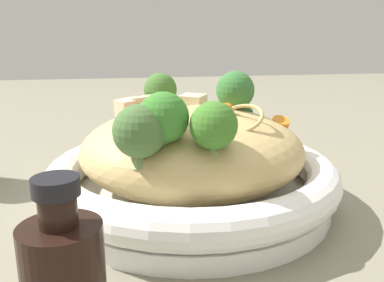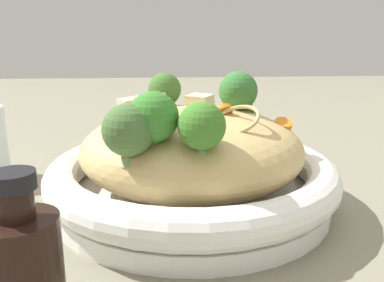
{
  "view_description": "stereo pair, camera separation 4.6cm",
  "coord_description": "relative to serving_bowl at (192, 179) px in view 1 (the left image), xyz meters",
  "views": [
    {
      "loc": [
        -0.08,
        -0.44,
        0.19
      ],
      "look_at": [
        0.0,
        0.0,
        0.08
      ],
      "focal_mm": 37.84,
      "sensor_mm": 36.0,
      "label": 1
    },
    {
      "loc": [
        -0.04,
        -0.44,
        0.19
      ],
      "look_at": [
        0.0,
        0.0,
        0.08
      ],
      "focal_mm": 37.84,
      "sensor_mm": 36.0,
      "label": 2
    }
  ],
  "objects": [
    {
      "name": "ground_plane",
      "position": [
        0.0,
        0.0,
        -0.03
      ],
      "size": [
        3.0,
        3.0,
        0.0
      ],
      "primitive_type": "plane",
      "color": "gray"
    },
    {
      "name": "serving_bowl",
      "position": [
        0.0,
        0.0,
        0.0
      ],
      "size": [
        0.33,
        0.33,
        0.06
      ],
      "color": "white",
      "rests_on": "ground_plane"
    },
    {
      "name": "noodle_heap",
      "position": [
        0.0,
        -0.0,
        0.04
      ],
      "size": [
        0.25,
        0.25,
        0.1
      ],
      "color": "tan",
      "rests_on": "serving_bowl"
    },
    {
      "name": "broccoli_florets",
      "position": [
        -0.02,
        -0.05,
        0.09
      ],
      "size": [
        0.17,
        0.21,
        0.08
      ],
      "color": "#99B477",
      "rests_on": "serving_bowl"
    },
    {
      "name": "carrot_coins",
      "position": [
        0.01,
        -0.01,
        0.08
      ],
      "size": [
        0.2,
        0.04,
        0.03
      ],
      "color": "orange",
      "rests_on": "serving_bowl"
    },
    {
      "name": "zucchini_slices",
      "position": [
        0.01,
        0.05,
        0.08
      ],
      "size": [
        0.18,
        0.09,
        0.04
      ],
      "color": "beige",
      "rests_on": "serving_bowl"
    },
    {
      "name": "chicken_chunks",
      "position": [
        -0.04,
        0.0,
        0.08
      ],
      "size": [
        0.12,
        0.19,
        0.04
      ],
      "color": "beige",
      "rests_on": "serving_bowl"
    }
  ]
}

